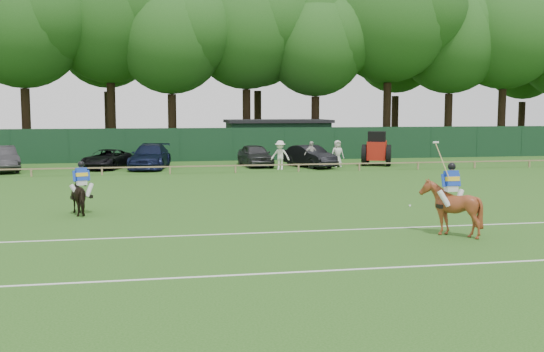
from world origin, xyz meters
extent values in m
plane|color=#1E4C14|center=(0.00, 0.00, 0.00)|extent=(160.00, 160.00, 0.00)
imported|color=black|center=(-6.64, 3.83, 0.70)|extent=(1.27, 1.82, 1.40)
imported|color=brown|center=(5.18, -2.49, 0.89)|extent=(1.50, 1.67, 1.77)
imported|color=#2C2C2E|center=(-13.41, 21.48, 0.80)|extent=(3.20, 5.16, 1.61)
imported|color=black|center=(-7.01, 22.17, 0.63)|extent=(3.51, 5.00, 1.27)
imported|color=#101632|center=(-4.19, 21.82, 0.79)|extent=(3.08, 5.75, 1.58)
imported|color=#313234|center=(2.91, 22.18, 0.76)|extent=(2.21, 4.59, 1.51)
imported|color=black|center=(6.43, 20.83, 0.74)|extent=(3.06, 4.74, 1.47)
imported|color=silver|center=(4.11, 19.49, 0.94)|extent=(1.39, 1.09, 1.89)
imported|color=beige|center=(6.32, 20.06, 0.90)|extent=(1.14, 0.76, 1.79)
imported|color=beige|center=(8.28, 20.53, 0.91)|extent=(0.94, 0.66, 1.82)
cube|color=silver|center=(-6.64, 3.83, 1.20)|extent=(0.43, 0.37, 0.18)
cube|color=blue|center=(-6.64, 3.83, 1.52)|extent=(0.48, 0.42, 0.51)
cube|color=yellow|center=(-6.64, 3.83, 1.50)|extent=(0.50, 0.41, 0.18)
sphere|color=black|center=(-6.64, 3.83, 1.89)|extent=(0.25, 0.25, 0.25)
cylinder|color=silver|center=(-6.38, 3.87, 0.90)|extent=(0.39, 0.44, 0.59)
cylinder|color=silver|center=(-6.87, 3.70, 0.90)|extent=(0.46, 0.29, 0.59)
cube|color=silver|center=(5.18, -2.49, 1.50)|extent=(0.37, 0.28, 0.18)
cube|color=blue|center=(5.18, -2.49, 1.82)|extent=(0.41, 0.32, 0.51)
cube|color=yellow|center=(5.18, -2.49, 1.80)|extent=(0.44, 0.31, 0.18)
sphere|color=black|center=(5.18, -2.49, 2.19)|extent=(0.25, 0.25, 0.25)
cylinder|color=silver|center=(5.44, -2.53, 1.20)|extent=(0.42, 0.35, 0.59)
cylinder|color=silver|center=(4.92, -2.55, 1.20)|extent=(0.42, 0.33, 0.59)
cylinder|color=tan|center=(4.87, -2.45, 2.37)|extent=(0.30, 0.57, 1.17)
sphere|color=silver|center=(6.25, 3.23, 0.04)|extent=(0.09, 0.09, 0.09)
cube|color=silver|center=(0.00, -6.00, 0.01)|extent=(60.00, 0.10, 0.01)
cube|color=silver|center=(0.00, -1.00, 0.01)|extent=(60.00, 0.10, 0.01)
cube|color=#997F5B|center=(0.00, 18.00, 0.45)|extent=(62.00, 0.08, 0.08)
cube|color=#14351E|center=(0.00, 27.00, 1.25)|extent=(92.00, 0.04, 2.50)
cube|color=#14331E|center=(6.00, 30.00, 1.40)|extent=(8.00, 4.00, 2.80)
cube|color=black|center=(6.00, 30.00, 2.92)|extent=(8.40, 4.40, 0.24)
cube|color=#AA1A0F|center=(11.44, 21.50, 1.04)|extent=(2.10, 2.68, 1.28)
cube|color=black|center=(11.29, 21.14, 1.92)|extent=(1.59, 1.64, 0.89)
cylinder|color=black|center=(10.40, 21.19, 0.74)|extent=(0.85, 1.48, 1.48)
cylinder|color=black|center=(11.94, 20.54, 0.74)|extent=(0.85, 1.48, 1.48)
cylinder|color=black|center=(11.14, 22.70, 0.39)|extent=(0.58, 0.84, 0.79)
cylinder|color=black|center=(12.50, 22.12, 0.39)|extent=(0.58, 0.84, 0.79)
camera|label=1|loc=(-3.95, -20.83, 4.01)|focal=42.00mm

